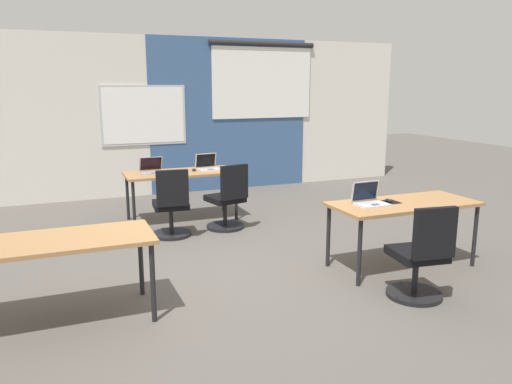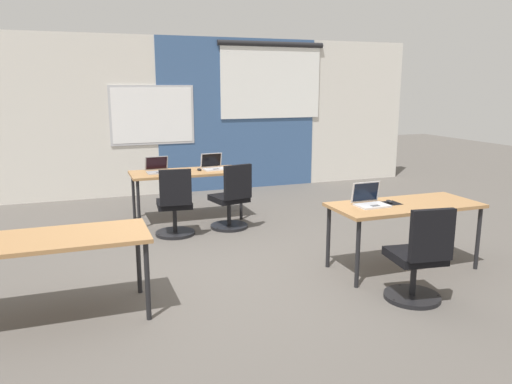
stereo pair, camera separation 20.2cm
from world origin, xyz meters
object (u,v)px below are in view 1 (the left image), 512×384
Objects in this scene: mouse_near_right_inner at (388,200)px; laptop_near_right_inner at (370,200)px; laptop_far_right at (208,166)px; chair_far_right at (228,203)px; laptop_far_left at (153,170)px; mouse_far_left at (172,171)px; mouse_far_right at (194,170)px; desk_far_center at (181,176)px; chair_near_right_inner at (421,261)px; desk_near_right at (403,208)px; desk_near_left at (54,246)px; chair_far_left at (171,209)px.

laptop_near_right_inner is at bearing -179.25° from mouse_near_right_inner.
chair_far_right is (0.04, -0.76, -0.39)m from laptop_far_right.
laptop_far_left reaches higher than mouse_far_left.
mouse_far_right is at bearing -174.55° from laptop_far_right.
chair_near_right_inner is (1.35, -3.58, -0.28)m from desk_far_center.
chair_near_right_inner is at bearing -69.38° from desk_far_center.
laptop_far_right is (-1.33, 2.84, 0.11)m from desk_near_right.
laptop_far_left is (1.35, 2.84, 0.11)m from desk_near_left.
chair_far_left is at bearing -51.21° from chair_near_right_inner.
mouse_near_right_inner is 3.01m from laptop_far_right.
laptop_far_right reaches higher than laptop_far_left.
mouse_near_right_inner is at bearing -59.76° from desk_far_center.
desk_near_right is 3.20m from mouse_far_right.
mouse_far_right is at bearing -6.00° from laptop_far_left.
chair_near_right_inner is (3.10, -0.78, -0.28)m from desk_near_left.
chair_far_right reaches higher than mouse_far_right.
desk_near_right is at bearing -109.54° from chair_near_right_inner.
laptop_near_right_inner is 0.37× the size of chair_far_right.
laptop_far_right is (-1.17, 2.77, 0.03)m from mouse_near_right_inner.
desk_far_center is at bearing 179.20° from laptop_far_right.
mouse_far_left reaches higher than desk_near_right.
laptop_far_left is 0.37× the size of chair_far_right.
mouse_far_right reaches higher than desk_far_center.
laptop_far_right reaches higher than desk_near_left.
desk_far_center is at bearing -7.09° from laptop_far_left.
desk_near_left is 14.94× the size of mouse_far_right.
mouse_near_right_inner is 0.11× the size of chair_far_left.
chair_far_left is 8.59× the size of mouse_far_right.
desk_near_right is 15.49× the size of mouse_near_right_inner.
desk_near_left is at bearing 30.71° from chair_far_right.
chair_far_right is (-1.13, 2.01, -0.36)m from mouse_near_right_inner.
mouse_near_right_inner is 2.76m from chair_far_left.
chair_far_right is at bearing -169.17° from chair_far_left.
laptop_far_left is 0.82m from laptop_far_right.
chair_near_right_inner reaches higher than desk_far_center.
desk_near_right is at bearing 109.28° from chair_far_right.
chair_far_left reaches higher than mouse_far_left.
chair_far_left is 2.58× the size of laptop_far_right.
desk_near_left is at bearing -6.52° from chair_near_right_inner.
chair_far_left is at bearing -112.66° from desk_far_center.
mouse_near_right_inner is (0.24, 0.00, -0.03)m from laptop_near_right_inner.
chair_near_right_inner reaches higher than mouse_far_left.
desk_far_center is (-1.75, 2.80, 0.00)m from desk_near_right.
mouse_far_left is at bearing 122.87° from mouse_near_right_inner.
desk_near_left is 3.50m from desk_near_right.
chair_far_right is (2.21, 2.08, -0.28)m from desk_near_left.
chair_far_right is (0.27, -0.71, -0.36)m from mouse_far_right.
laptop_near_right_inner is (1.35, -2.74, 0.11)m from desk_far_center.
desk_near_left is 1.74× the size of chair_far_left.
laptop_far_left is 0.60m from mouse_far_right.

